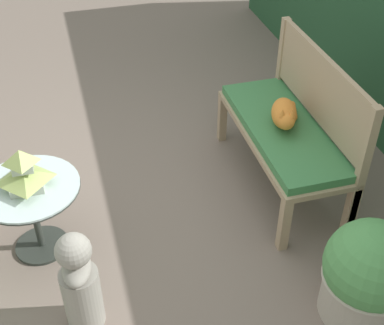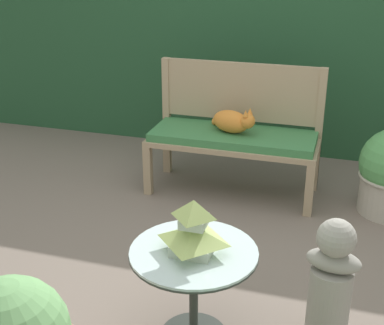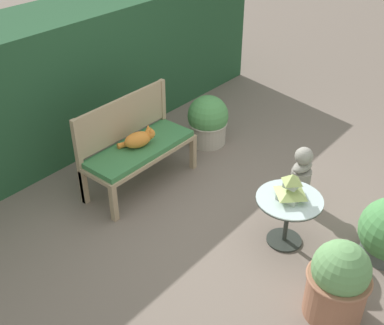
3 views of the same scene
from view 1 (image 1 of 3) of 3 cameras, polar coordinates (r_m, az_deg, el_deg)
name	(u,v)px [view 1 (image 1 of 3)]	position (r m, az deg, el deg)	size (l,w,h in m)	color
ground	(121,217)	(3.71, -7.55, -5.76)	(30.00, 30.00, 0.00)	#75665B
garden_bench	(282,134)	(3.75, 9.62, 3.01)	(1.30, 0.51, 0.50)	tan
bench_backrest	(319,96)	(3.70, 13.44, 6.94)	(1.30, 0.06, 0.98)	tan
cat	(285,114)	(3.66, 9.86, 5.10)	(0.37, 0.29, 0.21)	orange
patio_table	(31,200)	(3.35, -16.80, -3.89)	(0.61, 0.61, 0.51)	#2D332D
pagoda_birdhouse	(24,172)	(3.21, -17.51, -0.93)	(0.26, 0.26, 0.27)	#B2BCA8
garden_bust	(80,283)	(2.94, -11.89, -12.45)	(0.28, 0.21, 0.66)	gray
potted_plant_bench_left	(368,275)	(3.08, 18.30, -11.33)	(0.51, 0.51, 0.64)	#ADA393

